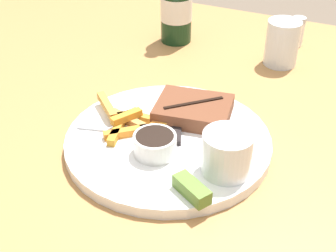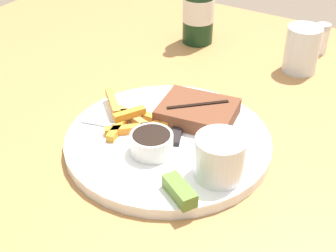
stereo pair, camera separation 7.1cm
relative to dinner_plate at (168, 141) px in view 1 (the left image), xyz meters
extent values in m
cube|color=#A87542|center=(0.00, 0.00, -0.03)|extent=(1.40, 1.21, 0.04)
cylinder|color=#A87542|center=(-0.64, 0.55, -0.40)|extent=(0.06, 0.06, 0.69)
cylinder|color=white|center=(0.00, 0.00, 0.00)|extent=(0.32, 0.32, 0.01)
cylinder|color=white|center=(0.00, 0.00, 0.01)|extent=(0.32, 0.32, 0.00)
cube|color=brown|center=(0.01, 0.07, 0.02)|extent=(0.13, 0.11, 0.03)
cube|color=black|center=(0.01, 0.07, 0.04)|extent=(0.08, 0.07, 0.00)
cube|color=#C38325|center=(-0.07, -0.03, 0.02)|extent=(0.03, 0.06, 0.01)
cube|color=#C98142|center=(-0.08, 0.01, 0.02)|extent=(0.03, 0.05, 0.01)
cube|color=#C78641|center=(-0.07, 0.01, 0.02)|extent=(0.07, 0.03, 0.01)
cube|color=gold|center=(-0.03, 0.02, 0.02)|extent=(0.05, 0.01, 0.01)
cube|color=#BE8335|center=(-0.12, 0.02, 0.03)|extent=(0.06, 0.06, 0.01)
cube|color=orange|center=(-0.03, 0.00, 0.02)|extent=(0.02, 0.06, 0.01)
cube|color=orange|center=(-0.06, -0.02, 0.02)|extent=(0.06, 0.06, 0.01)
cube|color=orange|center=(-0.07, 0.00, 0.03)|extent=(0.04, 0.05, 0.01)
cube|color=gold|center=(-0.08, 0.02, 0.02)|extent=(0.04, 0.04, 0.01)
cylinder|color=white|center=(0.11, -0.04, 0.04)|extent=(0.07, 0.07, 0.06)
cylinder|color=beige|center=(0.11, -0.04, 0.06)|extent=(0.06, 0.06, 0.01)
cylinder|color=silver|center=(0.00, -0.05, 0.02)|extent=(0.06, 0.06, 0.03)
cylinder|color=black|center=(0.00, -0.05, 0.04)|extent=(0.06, 0.06, 0.01)
cube|color=#567A2D|center=(0.08, -0.11, 0.02)|extent=(0.06, 0.05, 0.02)
cube|color=#B7B7BC|center=(-0.09, -0.02, 0.01)|extent=(0.10, 0.04, 0.00)
cube|color=#B7B7BC|center=(-0.03, -0.01, 0.01)|extent=(0.03, 0.01, 0.00)
cube|color=#B7B7BC|center=(-0.03, -0.01, 0.01)|extent=(0.03, 0.01, 0.00)
cube|color=#B7B7BC|center=(-0.03, 0.00, 0.01)|extent=(0.03, 0.01, 0.00)
cube|color=#B7B7BC|center=(-0.02, 0.08, 0.01)|extent=(0.06, 0.11, 0.00)
cube|color=black|center=(0.01, 0.01, 0.01)|extent=(0.04, 0.06, 0.01)
cylinder|color=#143319|center=(-0.15, 0.37, 0.06)|extent=(0.07, 0.07, 0.14)
cylinder|color=silver|center=(-0.15, 0.37, 0.07)|extent=(0.07, 0.07, 0.05)
cylinder|color=silver|center=(0.09, 0.35, 0.04)|extent=(0.07, 0.07, 0.09)
cylinder|color=white|center=(0.10, 0.45, 0.02)|extent=(0.03, 0.03, 0.05)
cylinder|color=#B7B7BC|center=(0.10, 0.45, 0.05)|extent=(0.03, 0.03, 0.01)
camera|label=1|loc=(0.25, -0.53, 0.43)|focal=50.00mm
camera|label=2|loc=(0.31, -0.50, 0.43)|focal=50.00mm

